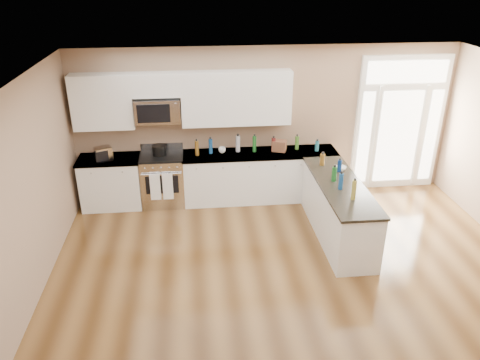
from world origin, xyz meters
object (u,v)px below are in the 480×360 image
Objects in this scene: kitchen_range at (163,179)px; toaster_oven at (103,154)px; peninsula_cabinet at (338,212)px; stockpot at (159,150)px.

toaster_oven reaches higher than kitchen_range.
stockpot is at bearing 152.76° from peninsula_cabinet.
kitchen_range reaches higher than peninsula_cabinet.
toaster_oven is (-0.99, -0.08, 0.58)m from kitchen_range.
stockpot is (-0.03, 0.04, 0.57)m from kitchen_range.
kitchen_range is 0.57m from stockpot.
toaster_oven is at bearing 160.46° from peninsula_cabinet.
toaster_oven reaches higher than peninsula_cabinet.
stockpot is (-2.90, 1.49, 0.61)m from peninsula_cabinet.
stockpot is at bearing 125.90° from kitchen_range.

